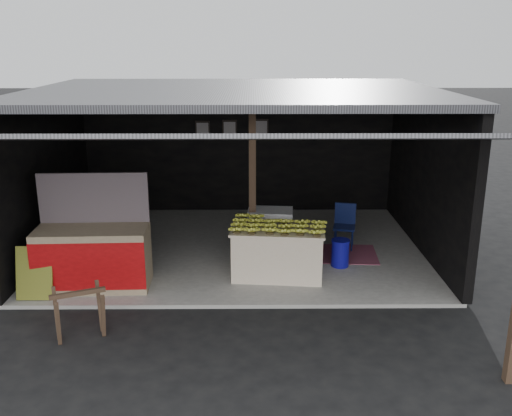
{
  "coord_description": "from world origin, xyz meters",
  "views": [
    {
      "loc": [
        0.29,
        -7.71,
        3.86
      ],
      "look_at": [
        0.36,
        1.57,
        1.1
      ],
      "focal_mm": 40.0,
      "sensor_mm": 36.0,
      "label": 1
    }
  ],
  "objects_px": {
    "neighbor_stall": "(93,255)",
    "sawhorse": "(79,309)",
    "plastic_chair": "(345,222)",
    "white_crate": "(270,233)",
    "water_barrel": "(340,254)",
    "banana_table": "(278,251)"
  },
  "relations": [
    {
      "from": "white_crate",
      "to": "water_barrel",
      "type": "height_order",
      "value": "white_crate"
    },
    {
      "from": "banana_table",
      "to": "white_crate",
      "type": "bearing_deg",
      "value": 102.7
    },
    {
      "from": "white_crate",
      "to": "water_barrel",
      "type": "bearing_deg",
      "value": -16.17
    },
    {
      "from": "sawhorse",
      "to": "water_barrel",
      "type": "xyz_separation_m",
      "value": [
        3.82,
        2.38,
        -0.15
      ]
    },
    {
      "from": "neighbor_stall",
      "to": "sawhorse",
      "type": "bearing_deg",
      "value": -84.32
    },
    {
      "from": "water_barrel",
      "to": "neighbor_stall",
      "type": "bearing_deg",
      "value": -168.58
    },
    {
      "from": "sawhorse",
      "to": "plastic_chair",
      "type": "bearing_deg",
      "value": 17.21
    },
    {
      "from": "plastic_chair",
      "to": "white_crate",
      "type": "bearing_deg",
      "value": -148.45
    },
    {
      "from": "banana_table",
      "to": "sawhorse",
      "type": "relative_size",
      "value": 2.01
    },
    {
      "from": "white_crate",
      "to": "sawhorse",
      "type": "xyz_separation_m",
      "value": [
        -2.62,
        -2.84,
        -0.07
      ]
    },
    {
      "from": "white_crate",
      "to": "water_barrel",
      "type": "relative_size",
      "value": 1.97
    },
    {
      "from": "white_crate",
      "to": "plastic_chair",
      "type": "bearing_deg",
      "value": 24.08
    },
    {
      "from": "neighbor_stall",
      "to": "plastic_chair",
      "type": "height_order",
      "value": "neighbor_stall"
    },
    {
      "from": "white_crate",
      "to": "sawhorse",
      "type": "distance_m",
      "value": 3.86
    },
    {
      "from": "neighbor_stall",
      "to": "sawhorse",
      "type": "height_order",
      "value": "neighbor_stall"
    },
    {
      "from": "water_barrel",
      "to": "plastic_chair",
      "type": "relative_size",
      "value": 0.54
    },
    {
      "from": "banana_table",
      "to": "water_barrel",
      "type": "xyz_separation_m",
      "value": [
        1.1,
        0.39,
        -0.2
      ]
    },
    {
      "from": "water_barrel",
      "to": "plastic_chair",
      "type": "height_order",
      "value": "plastic_chair"
    },
    {
      "from": "neighbor_stall",
      "to": "plastic_chair",
      "type": "bearing_deg",
      "value": 20.54
    },
    {
      "from": "neighbor_stall",
      "to": "water_barrel",
      "type": "height_order",
      "value": "neighbor_stall"
    },
    {
      "from": "water_barrel",
      "to": "plastic_chair",
      "type": "xyz_separation_m",
      "value": [
        0.22,
        0.96,
        0.27
      ]
    },
    {
      "from": "white_crate",
      "to": "plastic_chair",
      "type": "distance_m",
      "value": 1.51
    }
  ]
}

